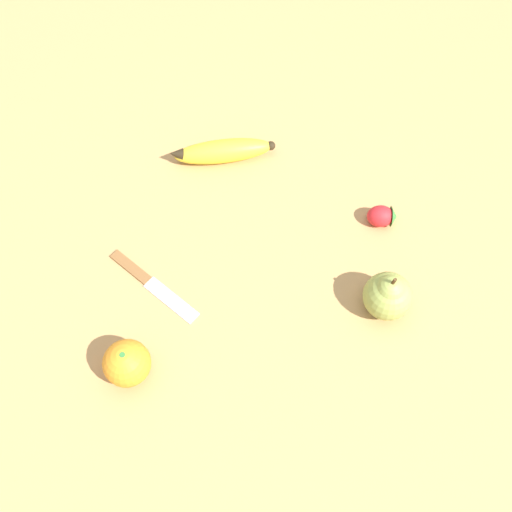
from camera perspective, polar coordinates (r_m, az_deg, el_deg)
ground_plane at (r=0.95m, az=-0.56°, el=-0.12°), size 3.00×3.00×0.00m
banana at (r=1.05m, az=-3.23°, el=9.93°), size 0.15×0.15×0.04m
orange at (r=0.86m, az=-12.20°, el=-9.94°), size 0.07×0.07×0.07m
pear at (r=0.90m, az=12.45°, el=-3.64°), size 0.07×0.07×0.09m
strawberry at (r=0.99m, az=11.98°, el=3.73°), size 0.06×0.06×0.04m
paring_knife at (r=0.94m, az=-10.06°, el=-2.49°), size 0.03×0.18×0.01m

